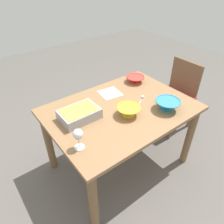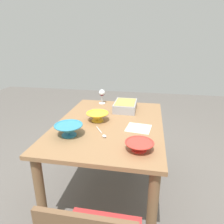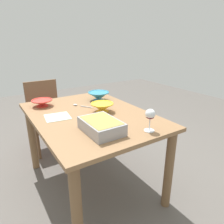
{
  "view_description": "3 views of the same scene",
  "coord_description": "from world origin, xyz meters",
  "px_view_note": "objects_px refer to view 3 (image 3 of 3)",
  "views": [
    {
      "loc": [
        -1.01,
        -1.18,
        1.83
      ],
      "look_at": [
        -0.14,
        -0.05,
        0.79
      ],
      "focal_mm": 33.66,
      "sensor_mm": 36.0,
      "label": 1
    },
    {
      "loc": [
        1.68,
        0.33,
        1.47
      ],
      "look_at": [
        -0.22,
        -0.02,
        0.76
      ],
      "focal_mm": 32.9,
      "sensor_mm": 36.0,
      "label": 2
    },
    {
      "loc": [
        -1.52,
        0.75,
        1.37
      ],
      "look_at": [
        -0.2,
        -0.1,
        0.8
      ],
      "focal_mm": 32.92,
      "sensor_mm": 36.0,
      "label": 3
    }
  ],
  "objects_px": {
    "small_bowl": "(99,96)",
    "serving_bowl": "(102,107)",
    "wine_glass": "(150,116)",
    "napkin": "(57,117)",
    "serving_spoon": "(79,105)",
    "chair": "(46,112)",
    "casserole_dish": "(101,125)",
    "dining_table": "(90,126)",
    "mixing_bowl": "(42,102)"
  },
  "relations": [
    {
      "from": "casserole_dish",
      "to": "serving_spoon",
      "type": "distance_m",
      "value": 0.63
    },
    {
      "from": "dining_table",
      "to": "chair",
      "type": "bearing_deg",
      "value": 7.08
    },
    {
      "from": "chair",
      "to": "wine_glass",
      "type": "height_order",
      "value": "wine_glass"
    },
    {
      "from": "wine_glass",
      "to": "casserole_dish",
      "type": "bearing_deg",
      "value": 59.26
    },
    {
      "from": "casserole_dish",
      "to": "small_bowl",
      "type": "relative_size",
      "value": 1.45
    },
    {
      "from": "chair",
      "to": "wine_glass",
      "type": "xyz_separation_m",
      "value": [
        -1.56,
        -0.32,
        0.38
      ]
    },
    {
      "from": "dining_table",
      "to": "chair",
      "type": "distance_m",
      "value": 1.03
    },
    {
      "from": "dining_table",
      "to": "casserole_dish",
      "type": "relative_size",
      "value": 4.08
    },
    {
      "from": "casserole_dish",
      "to": "napkin",
      "type": "relative_size",
      "value": 1.6
    },
    {
      "from": "mixing_bowl",
      "to": "serving_bowl",
      "type": "bearing_deg",
      "value": -138.11
    },
    {
      "from": "chair",
      "to": "small_bowl",
      "type": "distance_m",
      "value": 0.86
    },
    {
      "from": "dining_table",
      "to": "serving_spoon",
      "type": "xyz_separation_m",
      "value": [
        0.25,
        -0.01,
        0.13
      ]
    },
    {
      "from": "small_bowl",
      "to": "dining_table",
      "type": "bearing_deg",
      "value": 139.67
    },
    {
      "from": "mixing_bowl",
      "to": "serving_spoon",
      "type": "bearing_deg",
      "value": -122.04
    },
    {
      "from": "chair",
      "to": "serving_spoon",
      "type": "distance_m",
      "value": 0.82
    },
    {
      "from": "chair",
      "to": "mixing_bowl",
      "type": "distance_m",
      "value": 0.67
    },
    {
      "from": "casserole_dish",
      "to": "dining_table",
      "type": "bearing_deg",
      "value": -14.59
    },
    {
      "from": "mixing_bowl",
      "to": "serving_spoon",
      "type": "height_order",
      "value": "mixing_bowl"
    },
    {
      "from": "serving_bowl",
      "to": "dining_table",
      "type": "bearing_deg",
      "value": 81.64
    },
    {
      "from": "serving_bowl",
      "to": "napkin",
      "type": "xyz_separation_m",
      "value": [
        0.09,
        0.38,
        -0.05
      ]
    },
    {
      "from": "small_bowl",
      "to": "serving_bowl",
      "type": "height_order",
      "value": "small_bowl"
    },
    {
      "from": "dining_table",
      "to": "chair",
      "type": "xyz_separation_m",
      "value": [
        1.01,
        0.13,
        -0.15
      ]
    },
    {
      "from": "napkin",
      "to": "wine_glass",
      "type": "bearing_deg",
      "value": -143.39
    },
    {
      "from": "wine_glass",
      "to": "mixing_bowl",
      "type": "xyz_separation_m",
      "value": [
        0.98,
        0.49,
        -0.08
      ]
    },
    {
      "from": "wine_glass",
      "to": "small_bowl",
      "type": "relative_size",
      "value": 0.75
    },
    {
      "from": "small_bowl",
      "to": "serving_spoon",
      "type": "relative_size",
      "value": 1.14
    },
    {
      "from": "casserole_dish",
      "to": "chair",
      "type": "bearing_deg",
      "value": 1.22
    },
    {
      "from": "serving_bowl",
      "to": "serving_spoon",
      "type": "distance_m",
      "value": 0.29
    },
    {
      "from": "mixing_bowl",
      "to": "serving_bowl",
      "type": "distance_m",
      "value": 0.61
    },
    {
      "from": "small_bowl",
      "to": "serving_bowl",
      "type": "relative_size",
      "value": 1.09
    },
    {
      "from": "small_bowl",
      "to": "casserole_dish",
      "type": "bearing_deg",
      "value": 152.14
    },
    {
      "from": "wine_glass",
      "to": "serving_bowl",
      "type": "relative_size",
      "value": 0.81
    },
    {
      "from": "mixing_bowl",
      "to": "wine_glass",
      "type": "bearing_deg",
      "value": -153.59
    },
    {
      "from": "mixing_bowl",
      "to": "serving_spoon",
      "type": "relative_size",
      "value": 1.02
    },
    {
      "from": "serving_spoon",
      "to": "napkin",
      "type": "bearing_deg",
      "value": 122.68
    },
    {
      "from": "wine_glass",
      "to": "napkin",
      "type": "relative_size",
      "value": 0.83
    },
    {
      "from": "casserole_dish",
      "to": "serving_bowl",
      "type": "height_order",
      "value": "casserole_dish"
    },
    {
      "from": "dining_table",
      "to": "napkin",
      "type": "bearing_deg",
      "value": 73.9
    },
    {
      "from": "chair",
      "to": "casserole_dish",
      "type": "height_order",
      "value": "chair"
    },
    {
      "from": "small_bowl",
      "to": "mixing_bowl",
      "type": "bearing_deg",
      "value": 77.03
    },
    {
      "from": "wine_glass",
      "to": "napkin",
      "type": "bearing_deg",
      "value": 36.61
    },
    {
      "from": "serving_bowl",
      "to": "napkin",
      "type": "bearing_deg",
      "value": 76.22
    },
    {
      "from": "chair",
      "to": "mixing_bowl",
      "type": "relative_size",
      "value": 4.32
    },
    {
      "from": "chair",
      "to": "serving_bowl",
      "type": "bearing_deg",
      "value": -166.75
    },
    {
      "from": "small_bowl",
      "to": "serving_spoon",
      "type": "distance_m",
      "value": 0.27
    },
    {
      "from": "small_bowl",
      "to": "wine_glass",
      "type": "bearing_deg",
      "value": 175.57
    },
    {
      "from": "napkin",
      "to": "dining_table",
      "type": "bearing_deg",
      "value": -106.1
    },
    {
      "from": "chair",
      "to": "mixing_bowl",
      "type": "bearing_deg",
      "value": 164.0
    },
    {
      "from": "chair",
      "to": "casserole_dish",
      "type": "bearing_deg",
      "value": -178.78
    },
    {
      "from": "dining_table",
      "to": "small_bowl",
      "type": "distance_m",
      "value": 0.44
    }
  ]
}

